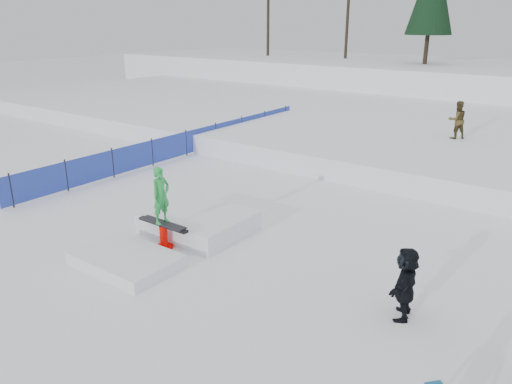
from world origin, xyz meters
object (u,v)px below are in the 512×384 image
Objects in this scene: walker_olive at (457,120)px; spectator_dark at (405,283)px; safety_fence at (186,143)px; jib_rail_feature at (180,229)px.

spectator_dark is (2.64, -12.67, -0.84)m from walker_olive.
jib_rail_feature is (5.80, -6.30, -0.25)m from safety_fence.
safety_fence is 10.39× the size of walker_olive.
walker_olive is 1.06× the size of spectator_dark.
walker_olive is (9.13, 6.37, 1.02)m from safety_fence.
jib_rail_feature is at bearing -102.48° from spectator_dark.
spectator_dark is at bearing -28.19° from safety_fence.
spectator_dark is at bearing 57.86° from walker_olive.
walker_olive reaches higher than spectator_dark.
spectator_dark reaches higher than safety_fence.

